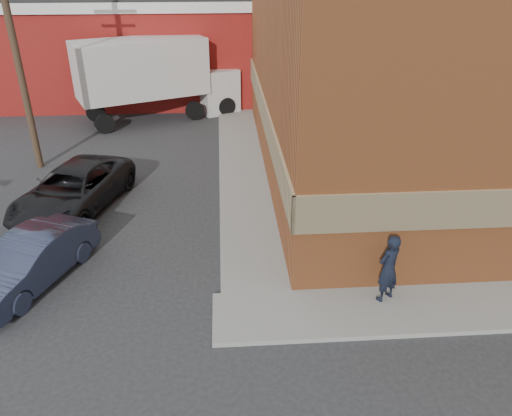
# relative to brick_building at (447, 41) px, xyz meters

# --- Properties ---
(ground) EXTENTS (90.00, 90.00, 0.00)m
(ground) POSITION_rel_brick_building_xyz_m (-8.50, -9.00, -4.68)
(ground) COLOR #28282B
(ground) RESTS_ON ground
(brick_building) EXTENTS (14.25, 18.25, 9.36)m
(brick_building) POSITION_rel_brick_building_xyz_m (0.00, 0.00, 0.00)
(brick_building) COLOR #AB592C
(brick_building) RESTS_ON ground
(sidewalk_west) EXTENTS (1.80, 18.00, 0.12)m
(sidewalk_west) POSITION_rel_brick_building_xyz_m (-7.90, 0.00, -4.62)
(sidewalk_west) COLOR gray
(sidewalk_west) RESTS_ON ground
(warehouse) EXTENTS (16.30, 8.30, 5.60)m
(warehouse) POSITION_rel_brick_building_xyz_m (-14.50, 11.00, -1.87)
(warehouse) COLOR maroon
(warehouse) RESTS_ON ground
(utility_pole) EXTENTS (2.00, 0.26, 9.00)m
(utility_pole) POSITION_rel_brick_building_xyz_m (-16.00, 0.00, 0.06)
(utility_pole) COLOR #453022
(utility_pole) RESTS_ON ground
(man) EXTENTS (0.78, 0.71, 1.79)m
(man) POSITION_rel_brick_building_xyz_m (-4.76, -9.48, -3.67)
(man) COLOR black
(man) RESTS_ON sidewalk_south
(sedan) EXTENTS (2.86, 4.26, 1.33)m
(sedan) POSITION_rel_brick_building_xyz_m (-13.67, -8.00, -4.02)
(sedan) COLOR #303650
(sedan) RESTS_ON ground
(suv_a) EXTENTS (3.74, 5.62, 1.43)m
(suv_a) POSITION_rel_brick_building_xyz_m (-13.62, -3.87, -3.97)
(suv_a) COLOR black
(suv_a) RESTS_ON ground
(box_truck) EXTENTS (8.34, 5.39, 3.98)m
(box_truck) POSITION_rel_brick_building_xyz_m (-11.78, 6.15, -2.39)
(box_truck) COLOR silver
(box_truck) RESTS_ON ground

